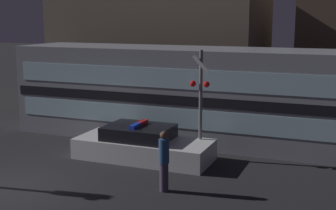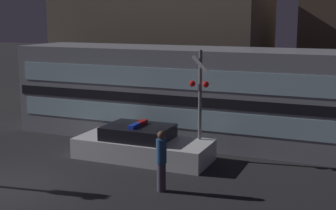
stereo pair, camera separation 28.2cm
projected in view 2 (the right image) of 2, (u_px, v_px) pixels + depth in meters
name	position (u px, v px, depth m)	size (l,w,h in m)	color
ground_plane	(10.00, 186.00, 13.61)	(120.00, 120.00, 0.00)	black
train	(189.00, 94.00, 18.55)	(14.26, 3.11, 3.65)	gray
police_car	(142.00, 145.00, 16.17)	(4.70, 1.93, 1.28)	silver
pedestrian	(161.00, 161.00, 13.08)	(0.29, 0.29, 1.75)	#3F384C
crossing_signal_near	(200.00, 99.00, 15.81)	(0.69, 0.29, 3.77)	slate
building_left	(165.00, 45.00, 26.38)	(11.22, 6.35, 6.49)	#726656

